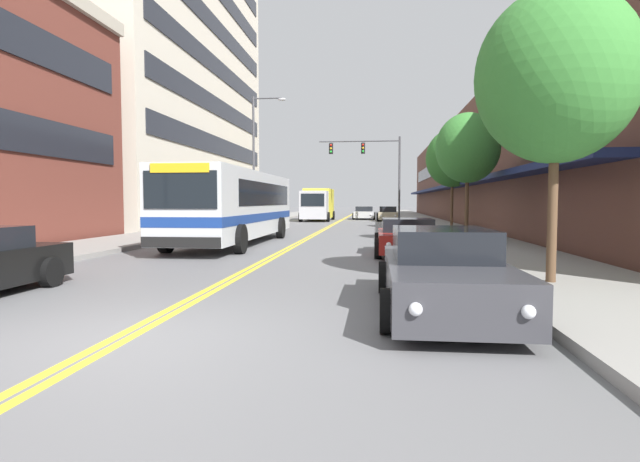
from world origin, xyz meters
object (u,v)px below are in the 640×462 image
object	(u,v)px
car_slate_blue_parked_left_mid	(259,219)
street_tree_right_mid	(468,148)
car_red_parked_right_far	(407,238)
car_silver_moving_lead	(364,213)
car_dark_grey_parked_right_foreground	(443,273)
street_tree_right_far	(453,158)
car_beige_parked_right_mid	(388,214)
traffic_signal_mast	(373,161)
fire_hydrant	(489,251)
city_bus	(236,204)
box_truck	(318,204)
street_tree_right_near	(556,77)
street_lamp_left_far	(258,151)

from	to	relation	value
car_slate_blue_parked_left_mid	street_tree_right_mid	xyz separation A→B (m)	(11.36, -10.32, 3.37)
car_slate_blue_parked_left_mid	car_red_parked_right_far	bearing A→B (deg)	-60.41
car_slate_blue_parked_left_mid	car_silver_moving_lead	xyz separation A→B (m)	(6.41, 17.91, -0.01)
car_dark_grey_parked_right_foreground	street_tree_right_far	distance (m)	24.27
car_beige_parked_right_mid	traffic_signal_mast	size ratio (longest dim) A/B	0.60
car_red_parked_right_far	fire_hydrant	distance (m)	4.64
city_bus	car_dark_grey_parked_right_foreground	bearing A→B (deg)	-60.49
city_bus	car_silver_moving_lead	xyz separation A→B (m)	(4.65, 29.44, -1.07)
car_slate_blue_parked_left_mid	car_dark_grey_parked_right_foreground	distance (m)	25.21
car_slate_blue_parked_left_mid	fire_hydrant	size ratio (longest dim) A/B	5.21
city_bus	street_tree_right_far	bearing A→B (deg)	47.66
car_dark_grey_parked_right_foreground	car_red_parked_right_far	size ratio (longest dim) A/B	1.15
city_bus	box_truck	distance (m)	25.04
car_silver_moving_lead	box_truck	bearing A→B (deg)	-133.24
car_beige_parked_right_mid	box_truck	bearing A→B (deg)	-178.02
car_red_parked_right_far	street_tree_right_near	world-z (taller)	street_tree_right_near
car_beige_parked_right_mid	street_lamp_left_far	distance (m)	15.27
car_silver_moving_lead	street_tree_right_near	bearing A→B (deg)	-83.31
car_slate_blue_parked_left_mid	fire_hydrant	bearing A→B (deg)	-62.19
car_dark_grey_parked_right_foreground	fire_hydrant	world-z (taller)	car_dark_grey_parked_right_foreground
car_red_parked_right_far	box_truck	distance (m)	29.39
street_tree_right_far	fire_hydrant	distance (m)	19.99
car_beige_parked_right_mid	car_silver_moving_lead	size ratio (longest dim) A/B	0.91
car_beige_parked_right_mid	traffic_signal_mast	xyz separation A→B (m)	(-1.37, -2.53, 4.57)
street_tree_right_far	car_red_parked_right_far	bearing A→B (deg)	-103.57
street_tree_right_near	street_tree_right_mid	world-z (taller)	street_tree_right_near
car_dark_grey_parked_right_foreground	car_slate_blue_parked_left_mid	bearing A→B (deg)	110.05
car_beige_parked_right_mid	traffic_signal_mast	distance (m)	5.40
street_lamp_left_far	fire_hydrant	bearing A→B (deg)	-63.62
car_dark_grey_parked_right_foreground	car_red_parked_right_far	world-z (taller)	car_dark_grey_parked_right_foreground
car_dark_grey_parked_right_foreground	street_tree_right_mid	world-z (taller)	street_tree_right_mid
city_bus	street_lamp_left_far	size ratio (longest dim) A/B	1.30
street_tree_right_mid	fire_hydrant	size ratio (longest dim) A/B	6.55
traffic_signal_mast	street_tree_right_far	world-z (taller)	traffic_signal_mast
traffic_signal_mast	street_tree_right_near	world-z (taller)	traffic_signal_mast
street_tree_right_mid	street_lamp_left_far	bearing A→B (deg)	133.00
car_slate_blue_parked_left_mid	car_beige_parked_right_mid	world-z (taller)	car_slate_blue_parked_left_mid
street_tree_right_near	street_tree_right_far	size ratio (longest dim) A/B	0.94
car_dark_grey_parked_right_foreground	street_tree_right_far	bearing A→B (deg)	81.29
traffic_signal_mast	car_silver_moving_lead	bearing A→B (deg)	97.28
car_beige_parked_right_mid	street_tree_right_near	world-z (taller)	street_tree_right_near
city_bus	street_tree_right_near	world-z (taller)	street_tree_right_near
car_beige_parked_right_mid	box_truck	world-z (taller)	box_truck
car_slate_blue_parked_left_mid	car_beige_parked_right_mid	xyz separation A→B (m)	(8.64, 13.73, 0.00)
car_slate_blue_parked_left_mid	street_tree_right_near	distance (m)	24.44
car_slate_blue_parked_left_mid	box_truck	xyz separation A→B (m)	(2.28, 13.51, 0.92)
city_bus	car_beige_parked_right_mid	size ratio (longest dim) A/B	2.71
car_beige_parked_right_mid	car_dark_grey_parked_right_foreground	bearing A→B (deg)	-90.00
car_red_parked_right_far	car_dark_grey_parked_right_foreground	bearing A→B (deg)	-89.78
car_slate_blue_parked_left_mid	fire_hydrant	xyz separation A→B (m)	(10.28, -19.50, -0.05)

